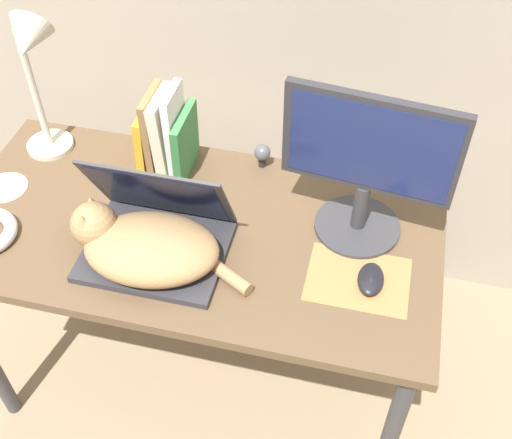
# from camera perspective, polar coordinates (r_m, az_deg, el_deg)

# --- Properties ---
(desk) EXTENTS (1.24, 0.62, 0.71)m
(desk) POSITION_cam_1_polar(r_m,az_deg,el_deg) (1.69, -5.35, -2.65)
(desk) COLOR brown
(desk) RESTS_ON ground_plane
(laptop) EXTENTS (0.34, 0.27, 0.26)m
(laptop) POSITION_cam_1_polar(r_m,az_deg,el_deg) (1.55, -8.80, -1.24)
(laptop) COLOR #2D2D33
(laptop) RESTS_ON desk
(cat) EXTENTS (0.45, 0.25, 0.14)m
(cat) POSITION_cam_1_polar(r_m,az_deg,el_deg) (1.52, -9.97, -2.26)
(cat) COLOR #99754C
(cat) RESTS_ON desk
(external_monitor) EXTENTS (0.40, 0.21, 0.40)m
(external_monitor) POSITION_cam_1_polar(r_m,az_deg,el_deg) (1.49, 9.87, 4.86)
(external_monitor) COLOR #333338
(external_monitor) RESTS_ON desk
(mousepad) EXTENTS (0.24, 0.18, 0.00)m
(mousepad) POSITION_cam_1_polar(r_m,az_deg,el_deg) (1.52, 9.06, -5.28)
(mousepad) COLOR olive
(mousepad) RESTS_ON desk
(computer_mouse) EXTENTS (0.06, 0.10, 0.03)m
(computer_mouse) POSITION_cam_1_polar(r_m,az_deg,el_deg) (1.51, 10.15, -5.23)
(computer_mouse) COLOR black
(computer_mouse) RESTS_ON mousepad
(book_row) EXTENTS (0.13, 0.16, 0.26)m
(book_row) POSITION_cam_1_polar(r_m,az_deg,el_deg) (1.72, -7.98, 7.36)
(book_row) COLOR gold
(book_row) RESTS_ON desk
(desk_lamp) EXTENTS (0.17, 0.17, 0.44)m
(desk_lamp) POSITION_cam_1_polar(r_m,az_deg,el_deg) (1.73, -19.30, 12.89)
(desk_lamp) COLOR beige
(desk_lamp) RESTS_ON desk
(webcam) EXTENTS (0.05, 0.05, 0.07)m
(webcam) POSITION_cam_1_polar(r_m,az_deg,el_deg) (1.75, 0.57, 5.89)
(webcam) COLOR #232328
(webcam) RESTS_ON desk
(cd_disc) EXTENTS (0.12, 0.12, 0.00)m
(cd_disc) POSITION_cam_1_polar(r_m,az_deg,el_deg) (1.84, -21.41, 2.67)
(cd_disc) COLOR silver
(cd_disc) RESTS_ON desk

